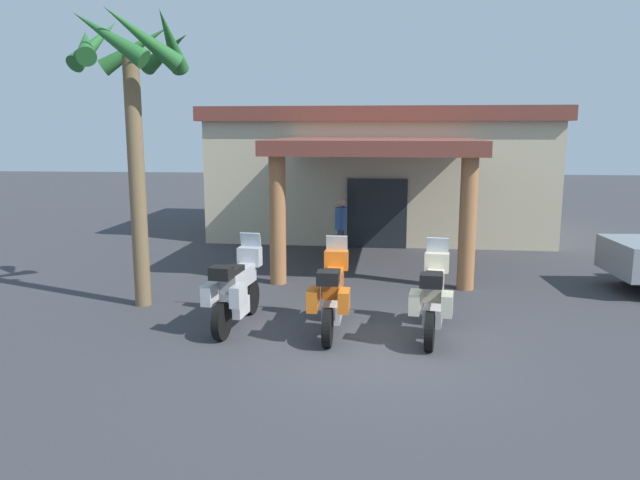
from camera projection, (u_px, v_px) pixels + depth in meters
name	position (u px, v px, depth m)	size (l,w,h in m)	color
ground_plane	(377.00, 351.00, 10.04)	(80.00, 80.00, 0.00)	#38383D
motel_building	(380.00, 170.00, 21.35)	(11.38, 11.97, 4.24)	beige
motorcycle_silver	(236.00, 289.00, 11.19)	(0.78, 2.21, 1.61)	black
motorcycle_orange	(332.00, 294.00, 10.86)	(0.71, 2.21, 1.61)	black
motorcycle_cream	(433.00, 297.00, 10.67)	(0.83, 2.21, 1.61)	black
pedestrian	(341.00, 224.00, 16.75)	(0.32, 0.52, 1.74)	#3F334C
palm_tree_roadside	(132.00, 81.00, 11.87)	(2.46, 2.49, 5.86)	brown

